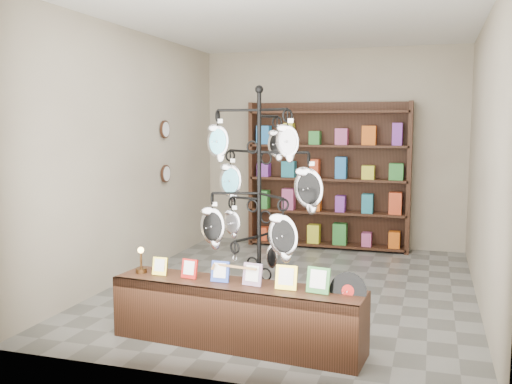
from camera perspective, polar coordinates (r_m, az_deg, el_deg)
ground at (r=6.65m, az=3.63°, el=-9.52°), size 5.00×5.00×0.00m
room_envelope at (r=6.39m, az=3.75°, el=6.63°), size 5.00×5.00×5.00m
display_tree at (r=4.91m, az=0.31°, el=-0.19°), size 1.15×1.12×2.19m
front_shelf at (r=4.92m, az=-1.97°, el=-12.10°), size 2.21×0.64×0.77m
back_shelving at (r=8.68m, az=7.25°, el=1.18°), size 2.42×0.36×2.20m
wall_clocks at (r=7.83m, az=-9.06°, el=4.01°), size 0.03×0.24×0.84m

